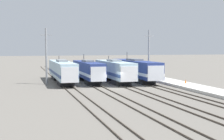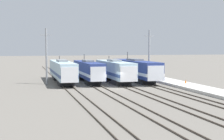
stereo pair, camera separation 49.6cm
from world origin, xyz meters
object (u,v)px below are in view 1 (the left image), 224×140
Objects in this scene: locomotive_far_left at (62,71)px; locomotive_far_right at (135,69)px; locomotive_center_left at (88,71)px; catenary_tower_right at (149,55)px; locomotive_center_right at (115,71)px; catenary_tower_left at (46,55)px; traffic_cone at (186,81)px.

locomotive_far_right is at bearing -3.46° from locomotive_far_left.
locomotive_center_left is 1.69× the size of catenary_tower_right.
catenary_tower_left reaches higher than locomotive_center_right.
locomotive_far_left is at bearing 151.58° from traffic_cone.
catenary_tower_right reaches higher than locomotive_center_left.
catenary_tower_right is at bearing -21.80° from locomotive_far_right.
locomotive_far_left is 1.98× the size of catenary_tower_left.
locomotive_center_right is 1.71× the size of catenary_tower_left.
locomotive_center_left is 11.87m from catenary_tower_right.
locomotive_far_right is 3.77m from catenary_tower_right.
locomotive_far_left is at bearing 165.00° from locomotive_center_right.
locomotive_center_left is 17.30m from traffic_cone.
locomotive_center_right is 1.71× the size of catenary_tower_right.
locomotive_center_right is at bearing -18.79° from locomotive_center_left.
catenary_tower_right is 9.98m from traffic_cone.
traffic_cone is at bearing -38.46° from locomotive_center_right.
catenary_tower_left reaches higher than locomotive_far_right.
locomotive_far_left is 1.16× the size of locomotive_center_right.
locomotive_far_right reaches higher than locomotive_center_left.
traffic_cone is at bearing -70.81° from catenary_tower_right.
locomotive_far_right reaches higher than locomotive_center_right.
catenary_tower_right is (18.98, 0.00, 0.00)m from catenary_tower_left.
locomotive_center_left is at bearing -11.06° from locomotive_far_left.
locomotive_far_right is (9.15, 0.07, 0.06)m from locomotive_center_left.
traffic_cone is at bearing -21.25° from catenary_tower_left.
locomotive_center_right is at bearing -3.26° from catenary_tower_left.
locomotive_center_left is (4.57, -0.89, -0.03)m from locomotive_far_left.
locomotive_far_right is 10.95m from traffic_cone.
catenary_tower_right is (16.06, -1.76, 2.84)m from locomotive_far_left.
locomotive_far_right is at bearing 158.20° from catenary_tower_right.
catenary_tower_left and catenary_tower_right have the same top height.
locomotive_center_right is 12.41m from catenary_tower_left.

